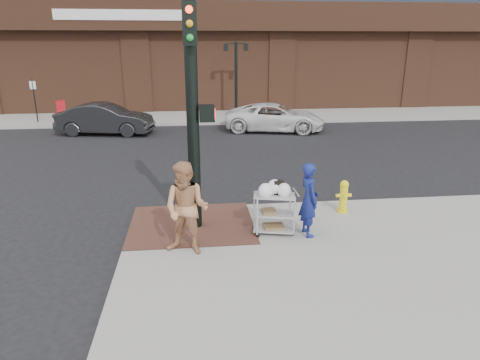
{
  "coord_description": "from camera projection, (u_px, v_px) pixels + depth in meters",
  "views": [
    {
      "loc": [
        -0.52,
        -8.17,
        4.11
      ],
      "look_at": [
        0.48,
        0.66,
        1.25
      ],
      "focal_mm": 32.0,
      "sensor_mm": 36.0,
      "label": 1
    }
  ],
  "objects": [
    {
      "name": "ground",
      "position": [
        221.0,
        246.0,
        9.04
      ],
      "size": [
        220.0,
        220.0,
        0.0
      ],
      "primitive_type": "plane",
      "color": "black",
      "rests_on": "ground"
    },
    {
      "name": "sidewalk_far",
      "position": [
        328.0,
        87.0,
        40.62
      ],
      "size": [
        65.0,
        36.0,
        0.15
      ],
      "primitive_type": "cube",
      "color": "gray",
      "rests_on": "ground"
    },
    {
      "name": "brick_curb_ramp",
      "position": [
        192.0,
        224.0,
        9.78
      ],
      "size": [
        2.8,
        2.4,
        0.01
      ],
      "primitive_type": "cube",
      "color": "#4C2D24",
      "rests_on": "sidewalk_near"
    },
    {
      "name": "lamp_post",
      "position": [
        236.0,
        71.0,
        23.58
      ],
      "size": [
        1.32,
        0.22,
        4.0
      ],
      "color": "black",
      "rests_on": "sidewalk_far"
    },
    {
      "name": "parking_sign",
      "position": [
        35.0,
        101.0,
        21.93
      ],
      "size": [
        0.05,
        0.05,
        2.2
      ],
      "primitive_type": "cylinder",
      "color": "black",
      "rests_on": "sidewalk_far"
    },
    {
      "name": "traffic_signal_pole",
      "position": [
        193.0,
        107.0,
        8.85
      ],
      "size": [
        0.61,
        0.51,
        5.0
      ],
      "color": "black",
      "rests_on": "sidewalk_near"
    },
    {
      "name": "woman_blue",
      "position": [
        309.0,
        199.0,
        9.02
      ],
      "size": [
        0.45,
        0.63,
        1.61
      ],
      "primitive_type": "imported",
      "rotation": [
        0.0,
        0.0,
        1.69
      ],
      "color": "navy",
      "rests_on": "sidewalk_near"
    },
    {
      "name": "pedestrian_tan",
      "position": [
        187.0,
        209.0,
        8.2
      ],
      "size": [
        1.09,
        0.97,
        1.85
      ],
      "primitive_type": "imported",
      "rotation": [
        0.0,
        0.0,
        -0.36
      ],
      "color": "tan",
      "rests_on": "sidewalk_near"
    },
    {
      "name": "sedan_dark",
      "position": [
        105.0,
        119.0,
        19.89
      ],
      "size": [
        4.55,
        2.24,
        1.43
      ],
      "primitive_type": "imported",
      "rotation": [
        0.0,
        0.0,
        1.4
      ],
      "color": "black",
      "rests_on": "ground"
    },
    {
      "name": "minivan_white",
      "position": [
        275.0,
        117.0,
        20.67
      ],
      "size": [
        5.12,
        3.21,
        1.32
      ],
      "primitive_type": "imported",
      "rotation": [
        0.0,
        0.0,
        1.34
      ],
      "color": "silver",
      "rests_on": "ground"
    },
    {
      "name": "utility_cart",
      "position": [
        274.0,
        210.0,
        9.17
      ],
      "size": [
        0.94,
        0.66,
        1.19
      ],
      "color": "#9F9FA4",
      "rests_on": "sidewalk_near"
    },
    {
      "name": "fire_hydrant",
      "position": [
        344.0,
        196.0,
        10.37
      ],
      "size": [
        0.38,
        0.27,
        0.81
      ],
      "color": "yellow",
      "rests_on": "sidewalk_near"
    },
    {
      "name": "newsbox_red",
      "position": [
        61.0,
        110.0,
        22.76
      ],
      "size": [
        0.56,
        0.53,
        1.04
      ],
      "primitive_type": "cube",
      "rotation": [
        0.0,
        0.0,
        0.4
      ],
      "color": "#AD131B",
      "rests_on": "sidewalk_far"
    },
    {
      "name": "newsbox_yellow",
      "position": [
        94.0,
        113.0,
        22.31
      ],
      "size": [
        0.44,
        0.42,
        0.91
      ],
      "primitive_type": "cube",
      "rotation": [
        0.0,
        0.0,
        0.2
      ],
      "color": "yellow",
      "rests_on": "sidewalk_far"
    },
    {
      "name": "newsbox_blue",
      "position": [
        93.0,
        112.0,
        22.68
      ],
      "size": [
        0.5,
        0.47,
        0.94
      ],
      "primitive_type": "cube",
      "rotation": [
        0.0,
        0.0,
        0.35
      ],
      "color": "#1930A2",
      "rests_on": "sidewalk_far"
    }
  ]
}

